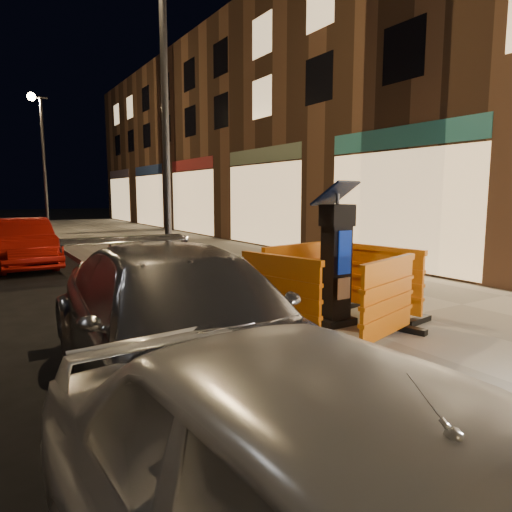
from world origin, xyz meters
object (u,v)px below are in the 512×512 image
car_silver (184,396)px  car_red (24,267)px  barrier_back (295,277)px  barrier_kerbside (280,296)px  barrier_front (388,301)px  parking_kiosk (336,258)px  barrier_bldgside (383,281)px

car_silver → car_red: (-0.57, 9.76, 0.00)m
barrier_back → barrier_kerbside: (-0.95, -0.95, 0.00)m
barrier_back → barrier_kerbside: size_ratio=1.00×
barrier_back → barrier_front: bearing=-98.7°
barrier_back → car_red: barrier_back is taller
car_silver → parking_kiosk: bearing=19.1°
parking_kiosk → barrier_back: parking_kiosk is taller
barrier_front → barrier_back: size_ratio=1.00×
parking_kiosk → barrier_bldgside: 1.04m
parking_kiosk → barrier_bldgside: parking_kiosk is taller
parking_kiosk → barrier_front: (0.00, -0.95, -0.42)m
barrier_front → car_silver: barrier_front is taller
barrier_kerbside → car_red: bearing=0.2°
barrier_front → car_red: (-3.18, 9.99, -0.68)m
parking_kiosk → barrier_back: bearing=78.3°
barrier_kerbside → barrier_bldgside: 1.90m
barrier_bldgside → car_red: (-4.13, 9.04, -0.68)m
car_red → barrier_bldgside: bearing=-67.8°
barrier_front → car_silver: 2.71m
barrier_back → car_silver: size_ratio=0.27×
parking_kiosk → barrier_bldgside: bearing=-11.7°
parking_kiosk → barrier_front: bearing=-101.7°
car_silver → barrier_front: bearing=-1.3°
parking_kiosk → car_silver: 2.92m
barrier_kerbside → parking_kiosk: bearing=-103.7°
barrier_back → barrier_bldgside: size_ratio=1.00×
barrier_bldgside → car_silver: 3.70m
barrier_front → barrier_back: 1.90m
car_silver → barrier_back: bearing=36.3°
barrier_front → car_red: barrier_front is taller
barrier_bldgside → car_red: barrier_bldgside is taller
parking_kiosk → barrier_kerbside: bearing=168.3°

